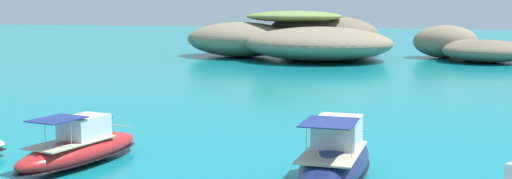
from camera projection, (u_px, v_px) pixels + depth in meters
The scene contains 4 objects.
islet_large at pixel (306, 38), 85.63m from camera, with size 34.12×32.35×6.36m.
islet_small at pixel (467, 47), 80.00m from camera, with size 16.77×16.64×4.44m.
motorboat_navy at pixel (335, 160), 24.17m from camera, with size 2.59×8.27×2.58m.
motorboat_red at pixel (80, 148), 26.62m from camera, with size 3.16×7.27×2.21m.
Camera 1 is at (10.31, -10.78, 6.71)m, focal length 43.28 mm.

